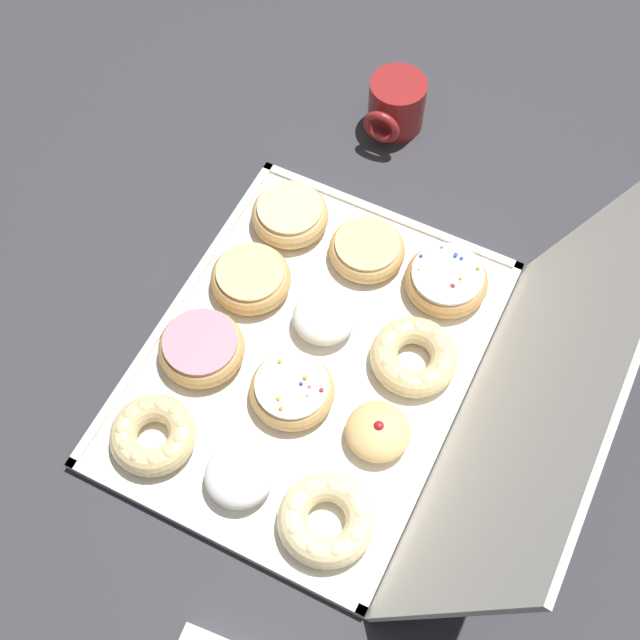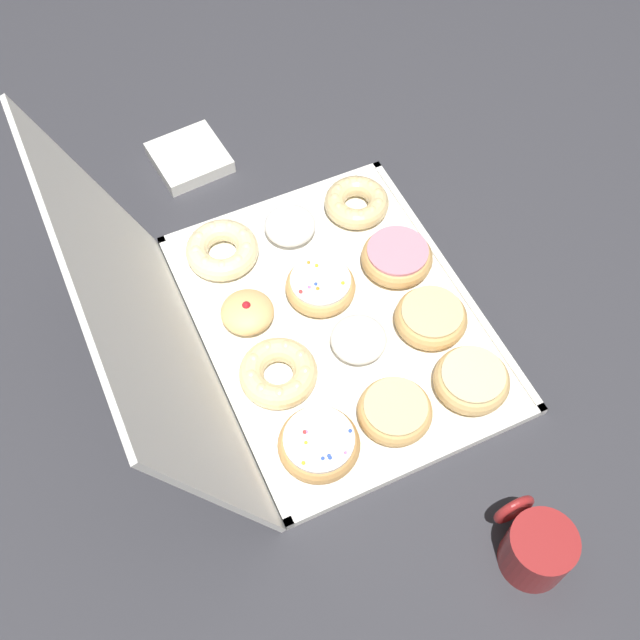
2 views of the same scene
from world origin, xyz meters
TOP-DOWN VIEW (x-y plane):
  - ground_plane at (0.00, 0.00)m, footprint 3.00×3.00m
  - donut_box at (0.00, 0.00)m, footprint 0.54×0.42m
  - box_lid_open at (0.00, 0.28)m, footprint 0.54×0.14m
  - glazed_ring_donut_0 at (-0.19, -0.13)m, footprint 0.11×0.11m
  - glazed_ring_donut_1 at (-0.07, -0.12)m, footprint 0.11×0.11m
  - pink_frosted_donut_2 at (0.06, -0.13)m, footprint 0.12×0.12m
  - cruller_donut_3 at (0.19, -0.12)m, footprint 0.11×0.11m
  - glazed_ring_donut_4 at (-0.19, 0.00)m, footprint 0.11×0.11m
  - powdered_filled_donut_5 at (-0.06, -0.01)m, footprint 0.09×0.09m
  - sprinkle_donut_6 at (0.06, 0.01)m, footprint 0.11×0.11m
  - powdered_filled_donut_7 at (0.19, 0.00)m, footprint 0.09×0.09m
  - sprinkle_donut_8 at (-0.19, 0.12)m, footprint 0.12×0.12m
  - cruller_donut_9 at (-0.06, 0.13)m, footprint 0.12×0.12m
  - jelly_filled_donut_10 at (0.06, 0.13)m, footprint 0.08×0.08m
  - cruller_donut_11 at (0.19, 0.12)m, footprint 0.12×0.12m
  - coffee_mug at (-0.44, -0.07)m, footprint 0.11×0.09m
  - napkin_stack at (0.43, 0.10)m, footprint 0.13×0.13m

SIDE VIEW (x-z plane):
  - ground_plane at x=0.00m, z-range 0.00..0.00m
  - donut_box at x=0.00m, z-range 0.00..0.01m
  - napkin_stack at x=0.43m, z-range 0.00..0.03m
  - glazed_ring_donut_4 at x=-0.19m, z-range 0.01..0.05m
  - cruller_donut_3 at x=0.19m, z-range 0.01..0.05m
  - cruller_donut_11 at x=0.19m, z-range 0.01..0.05m
  - cruller_donut_9 at x=-0.06m, z-range 0.01..0.05m
  - sprinkle_donut_6 at x=0.06m, z-range 0.01..0.05m
  - jelly_filled_donut_10 at x=0.06m, z-range 0.01..0.05m
  - sprinkle_donut_8 at x=-0.19m, z-range 0.01..0.05m
  - powdered_filled_donut_7 at x=0.19m, z-range 0.01..0.05m
  - glazed_ring_donut_1 at x=-0.07m, z-range 0.01..0.05m
  - glazed_ring_donut_0 at x=-0.19m, z-range 0.01..0.05m
  - pink_frosted_donut_2 at x=0.06m, z-range 0.01..0.05m
  - powdered_filled_donut_5 at x=-0.06m, z-range 0.01..0.05m
  - coffee_mug at x=-0.44m, z-range 0.00..0.09m
  - box_lid_open at x=0.00m, z-range 0.00..0.38m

